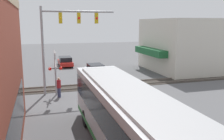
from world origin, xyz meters
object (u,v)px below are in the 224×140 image
at_px(parked_car_red, 65,62).
at_px(city_bus, 128,120).
at_px(parked_car_silver, 95,70).
at_px(crossing_signal, 55,69).
at_px(pedestrian_at_crossing, 59,87).

bearing_deg(parked_car_red, city_bus, 180.00).
distance_m(city_bus, parked_car_red, 25.87).
height_order(parked_car_silver, parked_car_red, parked_car_silver).
distance_m(city_bus, parked_car_silver, 18.15).
relative_size(crossing_signal, parked_car_red, 0.80).
distance_m(parked_car_silver, parked_car_red, 8.34).
bearing_deg(pedestrian_at_crossing, crossing_signal, 12.54).
height_order(city_bus, pedestrian_at_crossing, city_bus).
xyz_separation_m(city_bus, parked_car_silver, (17.92, -2.60, -1.17)).
relative_size(parked_car_silver, parked_car_red, 0.94).
bearing_deg(pedestrian_at_crossing, city_bus, -168.42).
relative_size(city_bus, pedestrian_at_crossing, 7.47).
bearing_deg(city_bus, crossing_signal, 11.65).
xyz_separation_m(crossing_signal, parked_car_red, (14.51, -2.34, -1.65)).
xyz_separation_m(parked_car_silver, parked_car_red, (7.93, 2.60, -0.01)).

